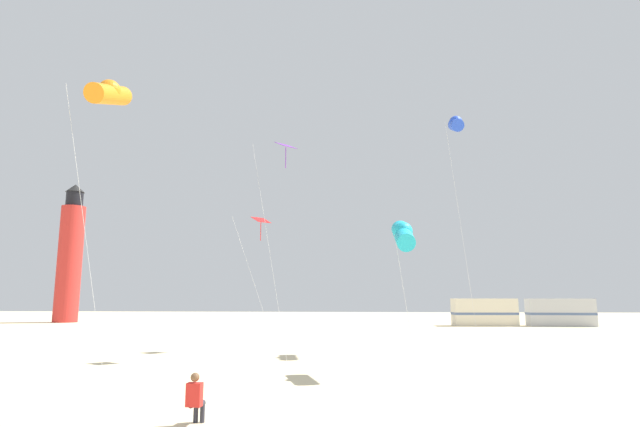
% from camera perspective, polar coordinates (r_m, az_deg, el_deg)
% --- Properties ---
extents(kite_flyer_standing, '(0.35, 0.52, 1.16)m').
position_cam_1_polar(kite_flyer_standing, '(12.71, -13.72, -19.28)').
color(kite_flyer_standing, red).
rests_on(kite_flyer_standing, ground).
extents(kite_tube_orange, '(2.05, 2.53, 10.67)m').
position_cam_1_polar(kite_tube_orange, '(19.92, -22.46, 12.27)').
color(kite_tube_orange, silver).
rests_on(kite_tube_orange, ground).
extents(kite_tube_cyan, '(0.76, 2.51, 5.99)m').
position_cam_1_polar(kite_tube_cyan, '(20.14, 9.25, -2.32)').
color(kite_tube_cyan, silver).
rests_on(kite_tube_cyan, ground).
extents(kite_diamond_violet, '(2.26, 2.26, 10.78)m').
position_cam_1_polar(kite_diamond_violet, '(26.27, -3.98, 6.63)').
color(kite_diamond_violet, silver).
rests_on(kite_diamond_violet, ground).
extents(kite_tube_blue, '(1.29, 2.55, 13.36)m').
position_cam_1_polar(kite_tube_blue, '(30.64, 14.92, 9.58)').
color(kite_tube_blue, silver).
rests_on(kite_tube_blue, ground).
extents(kite_diamond_scarlet, '(2.63, 1.98, 7.50)m').
position_cam_1_polar(kite_diamond_scarlet, '(29.51, -6.65, -1.22)').
color(kite_diamond_scarlet, silver).
rests_on(kite_diamond_scarlet, ground).
extents(lighthouse_distant, '(2.80, 2.80, 16.80)m').
position_cam_1_polar(lighthouse_distant, '(69.22, -26.13, -4.33)').
color(lighthouse_distant, red).
rests_on(lighthouse_distant, ground).
extents(rv_van_cream, '(6.56, 2.68, 2.80)m').
position_cam_1_polar(rv_van_cream, '(56.77, 17.85, -10.45)').
color(rv_van_cream, beige).
rests_on(rv_van_cream, ground).
extents(rv_van_silver, '(6.58, 2.76, 2.80)m').
position_cam_1_polar(rv_van_silver, '(58.93, 25.21, -9.96)').
color(rv_van_silver, '#B7BABF').
rests_on(rv_van_silver, ground).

